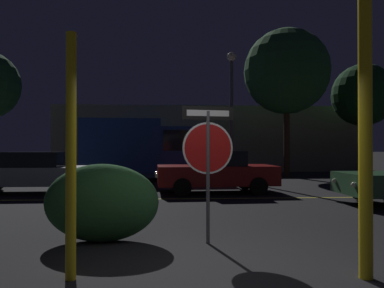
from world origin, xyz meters
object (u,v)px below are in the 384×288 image
yellow_pole_left (71,156)px  passing_car_2 (217,172)px  yellow_pole_right (365,134)px  passing_car_1 (31,172)px  street_lamp (232,97)px  stop_sign (208,148)px  tree_2 (363,95)px  hedge_bush_1 (102,203)px  tree_1 (287,72)px  delivery_truck (147,147)px

yellow_pole_left → passing_car_2: 8.97m
yellow_pole_right → passing_car_1: bearing=128.9°
yellow_pole_left → yellow_pole_right: (3.56, -0.18, 0.26)m
street_lamp → stop_sign: bearing=-101.4°
passing_car_2 → tree_2: (9.93, 8.60, 3.98)m
yellow_pole_right → street_lamp: 13.76m
yellow_pole_right → street_lamp: street_lamp is taller
street_lamp → tree_2: size_ratio=0.95×
hedge_bush_1 → street_lamp: bearing=70.3°
tree_1 → tree_2: size_ratio=1.22×
yellow_pole_left → street_lamp: size_ratio=0.48×
passing_car_1 → delivery_truck: 6.25m
yellow_pole_left → street_lamp: (4.20, 13.37, 2.55)m
yellow_pole_left → tree_1: (7.54, 15.32, 4.22)m
yellow_pole_right → delivery_truck: bearing=104.0°
yellow_pole_right → tree_2: bearing=61.9°
yellow_pole_left → tree_1: bearing=63.8°
passing_car_1 → delivery_truck: delivery_truck is taller
passing_car_1 → delivery_truck: size_ratio=0.82×
passing_car_2 → street_lamp: street_lamp is taller
street_lamp → hedge_bush_1: bearing=-109.7°
stop_sign → tree_1: (5.72, 13.74, 4.12)m
hedge_bush_1 → tree_2: (12.72, 15.26, 4.06)m
passing_car_1 → street_lamp: size_ratio=0.79×
hedge_bush_1 → tree_1: (7.49, 13.51, 5.05)m
yellow_pole_left → passing_car_2: yellow_pole_left is taller
yellow_pole_right → street_lamp: bearing=87.3°
hedge_bush_1 → delivery_truck: size_ratio=0.32×
yellow_pole_left → delivery_truck: size_ratio=0.49×
yellow_pole_right → passing_car_2: bearing=94.8°
delivery_truck → tree_2: tree_2 is taller
yellow_pole_left → passing_car_2: bearing=71.5°
yellow_pole_left → delivery_truck: (0.12, 13.67, 0.13)m
yellow_pole_right → tree_2: size_ratio=0.53×
tree_1 → street_lamp: bearing=-149.8°
hedge_bush_1 → yellow_pole_left: bearing=-91.6°
stop_sign → street_lamp: 12.28m
yellow_pole_left → tree_2: size_ratio=0.45×
yellow_pole_right → tree_1: size_ratio=0.44×
yellow_pole_left → hedge_bush_1: yellow_pole_left is taller
yellow_pole_left → yellow_pole_right: bearing=-2.9°
delivery_truck → street_lamp: 4.75m
tree_2 → street_lamp: bearing=-156.7°
stop_sign → street_lamp: street_lamp is taller
passing_car_1 → tree_1: (11.18, 6.57, 4.99)m
stop_sign → passing_car_2: bearing=72.3°
tree_1 → tree_2: bearing=18.5°
tree_1 → stop_sign: bearing=-112.6°
yellow_pole_right → delivery_truck: (-3.44, 13.85, -0.13)m
yellow_pole_left → delivery_truck: 13.67m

